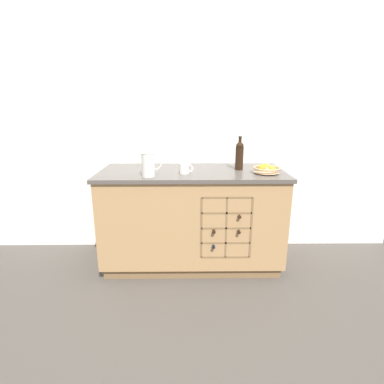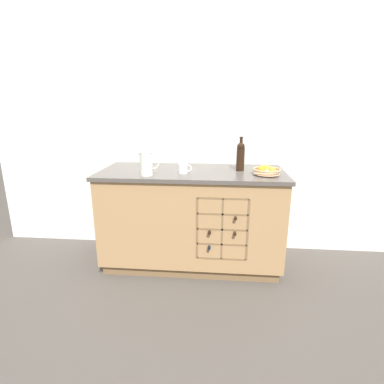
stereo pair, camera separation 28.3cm
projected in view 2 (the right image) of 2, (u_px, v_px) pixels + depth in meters
ground_plane at (192, 261)px, 3.04m from camera, size 14.00×14.00×0.00m
back_wall at (196, 130)px, 3.09m from camera, size 4.40×0.06×2.55m
kitchen_island at (192, 217)px, 2.90m from camera, size 1.71×0.76×0.94m
fruit_bowl at (267, 171)px, 2.60m from camera, size 0.24×0.24×0.08m
white_pitcher at (147, 163)px, 2.56m from camera, size 0.17×0.12×0.20m
ceramic_mug at (183, 168)px, 2.66m from camera, size 0.12×0.08×0.09m
standing_wine_bottle at (241, 156)px, 2.75m from camera, size 0.08×0.08×0.31m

